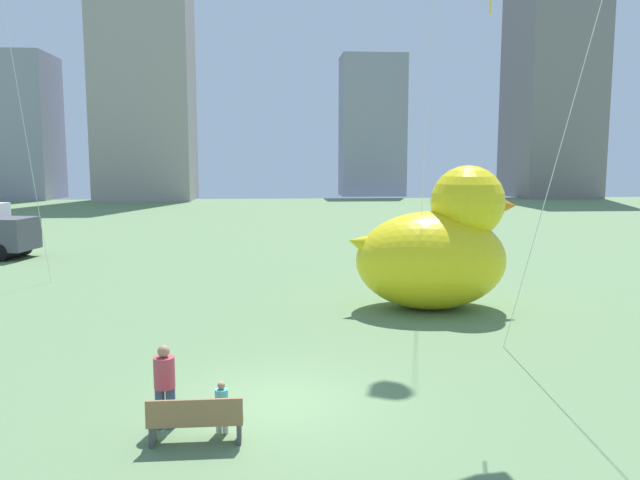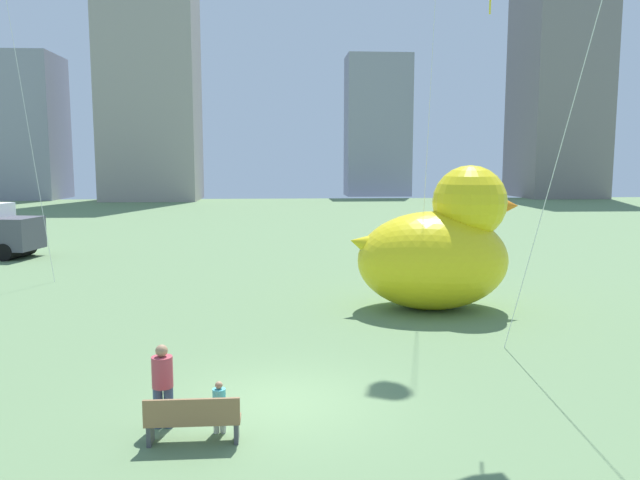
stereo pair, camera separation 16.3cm
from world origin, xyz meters
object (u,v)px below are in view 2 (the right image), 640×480
object	(u,v)px
park_bench	(193,419)
person_adult	(163,382)
person_child	(219,405)
giant_inflatable_duck	(439,248)

from	to	relation	value
park_bench	person_adult	world-z (taller)	person_adult
person_child	giant_inflatable_duck	world-z (taller)	giant_inflatable_duck
person_child	giant_inflatable_duck	bearing A→B (deg)	55.30
park_bench	person_adult	size ratio (longest dim) A/B	1.05
person_adult	person_child	xyz separation A→B (m)	(1.10, -0.33, -0.35)
person_adult	person_child	distance (m)	1.20
park_bench	person_adult	xyz separation A→B (m)	(-0.66, 0.78, 0.43)
person_child	giant_inflatable_duck	xyz separation A→B (m)	(6.63, 9.57, 1.55)
park_bench	giant_inflatable_duck	distance (m)	12.37
giant_inflatable_duck	person_adult	bearing A→B (deg)	-129.90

